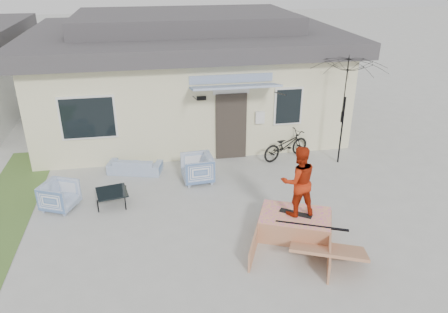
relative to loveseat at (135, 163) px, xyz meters
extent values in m
plane|color=#A2A29D|center=(1.98, -3.93, -0.31)|extent=(90.00, 90.00, 0.00)
cube|color=#41612B|center=(-3.22, -1.93, -0.30)|extent=(1.40, 8.00, 0.01)
cube|color=beige|center=(1.98, 4.07, 1.19)|extent=(10.00, 7.00, 3.00)
cube|color=#39393F|center=(1.98, 4.07, 2.94)|extent=(10.80, 7.80, 0.50)
cube|color=#39393F|center=(1.98, 4.07, 3.49)|extent=(7.50, 4.50, 0.60)
cube|color=#342D26|center=(2.98, 0.53, 0.74)|extent=(0.95, 0.08, 2.10)
cube|color=white|center=(-1.22, 0.54, 1.29)|extent=(1.60, 0.06, 1.30)
cube|color=white|center=(4.78, 0.54, 1.29)|extent=(0.90, 0.06, 1.20)
cube|color=#466AA7|center=(2.98, 0.02, 2.14)|extent=(2.50, 1.09, 0.29)
imported|color=#466AA7|center=(0.00, 0.00, 0.00)|extent=(1.63, 0.86, 0.61)
imported|color=#466AA7|center=(-1.84, -1.71, 0.09)|extent=(0.97, 1.00, 0.79)
imported|color=#466AA7|center=(1.75, -0.85, 0.12)|extent=(0.84, 0.89, 0.86)
cube|color=black|center=(-0.56, -1.75, -0.12)|extent=(0.88, 0.88, 0.37)
imported|color=black|center=(4.67, 0.18, 0.24)|extent=(1.79, 1.18, 1.08)
cylinder|color=black|center=(6.19, -0.40, 0.74)|extent=(0.05, 0.05, 2.10)
imported|color=black|center=(6.19, -0.40, 1.44)|extent=(2.64, 2.51, 0.90)
cube|color=black|center=(3.63, -3.80, 0.24)|extent=(0.72, 0.58, 0.05)
imported|color=#AA250C|center=(3.63, -3.80, 1.08)|extent=(0.82, 0.64, 1.63)
camera|label=1|loc=(0.56, -11.71, 5.50)|focal=34.68mm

